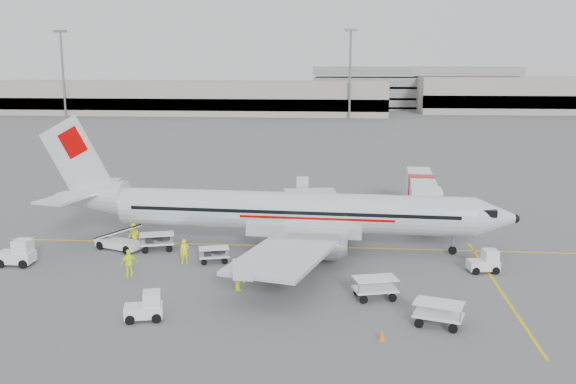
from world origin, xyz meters
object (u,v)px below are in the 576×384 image
(belt_loader, at_px, (119,233))
(tug_mid, at_px, (143,306))
(aircraft, at_px, (293,185))
(tug_aft, at_px, (16,252))
(tug_fore, at_px, (483,261))
(jet_bridge, at_px, (421,198))

(belt_loader, xyz_separation_m, tug_mid, (5.96, -12.92, -0.50))
(belt_loader, relative_size, tug_mid, 2.34)
(aircraft, height_order, tug_aft, aircraft)
(aircraft, distance_m, tug_mid, 16.57)
(belt_loader, height_order, tug_aft, belt_loader)
(aircraft, bearing_deg, tug_aft, -159.07)
(belt_loader, relative_size, tug_fore, 2.41)
(aircraft, xyz_separation_m, tug_fore, (13.04, -4.56, -4.01))
(tug_aft, bearing_deg, tug_fore, 1.57)
(tug_mid, bearing_deg, aircraft, 49.91)
(tug_mid, relative_size, tug_aft, 0.86)
(aircraft, xyz_separation_m, belt_loader, (-12.83, -1.63, -3.49))
(jet_bridge, bearing_deg, tug_aft, -148.15)
(aircraft, relative_size, tug_aft, 14.71)
(belt_loader, distance_m, tug_mid, 14.24)
(jet_bridge, bearing_deg, aircraft, -133.13)
(tug_fore, bearing_deg, belt_loader, 164.21)
(jet_bridge, height_order, belt_loader, jet_bridge)
(aircraft, height_order, jet_bridge, aircraft)
(jet_bridge, xyz_separation_m, tug_mid, (-17.39, -24.76, -1.16))
(jet_bridge, xyz_separation_m, belt_loader, (-23.35, -11.84, -0.66))
(jet_bridge, distance_m, tug_fore, 15.03)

